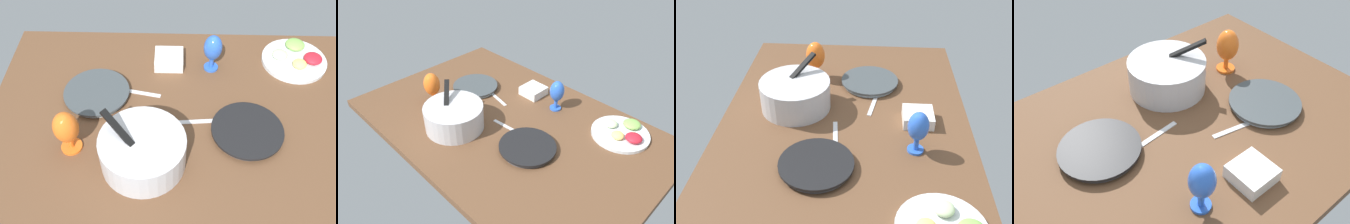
% 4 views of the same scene
% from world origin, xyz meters
% --- Properties ---
extents(ground_plane, '(1.60, 1.04, 0.04)m').
position_xyz_m(ground_plane, '(0.00, 0.00, -0.02)').
color(ground_plane, brown).
extents(dinner_plate_left, '(0.27, 0.27, 0.03)m').
position_xyz_m(dinner_plate_left, '(-0.22, 0.08, 0.01)').
color(dinner_plate_left, '#4C4C51').
rests_on(dinner_plate_left, ground_plane).
extents(dinner_plate_right, '(0.27, 0.27, 0.03)m').
position_xyz_m(dinner_plate_right, '(0.38, -0.10, 0.01)').
color(dinner_plate_right, silver).
rests_on(dinner_plate_right, ground_plane).
extents(mixing_bowl, '(0.30, 0.30, 0.20)m').
position_xyz_m(mixing_bowl, '(0.16, 0.22, 0.07)').
color(mixing_bowl, silver).
rests_on(mixing_bowl, ground_plane).
extents(fruit_platter, '(0.29, 0.29, 0.05)m').
position_xyz_m(fruit_platter, '(-0.48, -0.33, 0.02)').
color(fruit_platter, silver).
rests_on(fruit_platter, ground_plane).
extents(hurricane_glass_blue, '(0.08, 0.08, 0.17)m').
position_xyz_m(hurricane_glass_blue, '(-0.10, -0.28, 0.11)').
color(hurricane_glass_blue, blue).
rests_on(hurricane_glass_blue, ground_plane).
extents(hurricane_glass_orange, '(0.09, 0.09, 0.18)m').
position_xyz_m(hurricane_glass_orange, '(0.43, 0.16, 0.11)').
color(hurricane_glass_orange, orange).
rests_on(hurricane_glass_orange, ground_plane).
extents(square_bowl_white, '(0.12, 0.12, 0.05)m').
position_xyz_m(square_bowl_white, '(0.09, -0.30, 0.03)').
color(square_bowl_white, white).
rests_on(square_bowl_white, ground_plane).
extents(fork_by_left_plate, '(0.18, 0.03, 0.01)m').
position_xyz_m(fork_by_left_plate, '(-0.03, 0.03, 0.00)').
color(fork_by_left_plate, silver).
rests_on(fork_by_left_plate, ground_plane).
extents(fork_by_right_plate, '(0.18, 0.05, 0.01)m').
position_xyz_m(fork_by_right_plate, '(0.20, -0.12, 0.00)').
color(fork_by_right_plate, silver).
rests_on(fork_by_right_plate, ground_plane).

